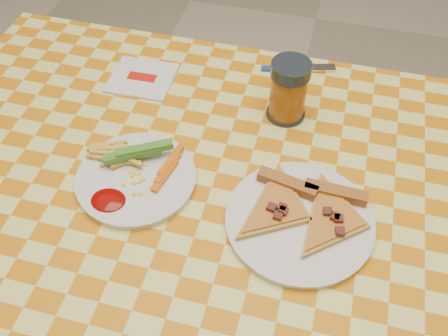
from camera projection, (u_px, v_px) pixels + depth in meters
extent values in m
cylinder|color=silver|center=(80.00, 159.00, 1.44)|extent=(0.06, 0.06, 0.71)
cube|color=brown|center=(235.00, 218.00, 0.85)|extent=(1.20, 0.80, 0.04)
cylinder|color=silver|center=(136.00, 179.00, 0.87)|extent=(0.26, 0.26, 0.01)
cylinder|color=silver|center=(299.00, 222.00, 0.81)|extent=(0.25, 0.25, 0.01)
cube|color=#185B0E|center=(138.00, 152.00, 0.87)|extent=(0.10, 0.08, 0.02)
cube|color=orange|center=(168.00, 168.00, 0.87)|extent=(0.06, 0.08, 0.02)
ellipsoid|color=#760502|center=(108.00, 201.00, 0.83)|extent=(0.06, 0.05, 0.01)
cube|color=#9F5023|center=(287.00, 184.00, 0.84)|extent=(0.11, 0.04, 0.02)
cube|color=#9F5023|center=(335.00, 193.00, 0.83)|extent=(0.10, 0.03, 0.02)
cylinder|color=black|center=(286.00, 113.00, 0.98)|extent=(0.08, 0.08, 0.01)
cylinder|color=#89470F|center=(288.00, 95.00, 0.94)|extent=(0.07, 0.07, 0.10)
cylinder|color=black|center=(291.00, 69.00, 0.90)|extent=(0.07, 0.07, 0.02)
cube|color=silver|center=(142.00, 78.00, 1.05)|extent=(0.13, 0.12, 0.01)
cube|color=red|center=(142.00, 77.00, 1.05)|extent=(0.06, 0.03, 0.00)
cube|color=#163797|center=(287.00, 68.00, 1.07)|extent=(0.11, 0.04, 0.01)
cube|color=silver|center=(324.00, 68.00, 1.07)|extent=(0.05, 0.04, 0.00)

